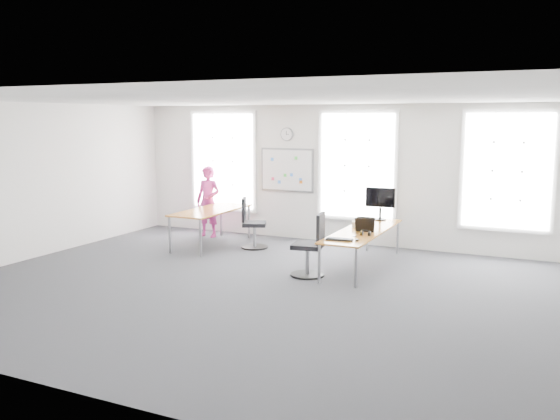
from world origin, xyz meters
The scene contains 22 objects.
floor centered at (0.00, 0.00, 0.00)m, with size 10.00×10.00×0.00m, color #26272B.
ceiling centered at (0.00, 0.00, 3.00)m, with size 10.00×10.00×0.00m, color white.
wall_back centered at (0.00, 4.00, 1.50)m, with size 10.00×10.00×0.00m, color white.
wall_front centered at (0.00, -4.00, 1.50)m, with size 10.00×10.00×0.00m, color white.
wall_left centered at (-5.00, 0.00, 1.50)m, with size 10.00×10.00×0.00m, color white.
window_left centered at (-3.00, 3.97, 1.70)m, with size 1.60×0.06×2.20m, color silver.
window_mid centered at (0.30, 3.97, 1.70)m, with size 1.60×0.06×2.20m, color silver.
window_right centered at (3.30, 3.97, 1.70)m, with size 1.60×0.06×2.20m, color silver.
desk_right centered at (1.03, 2.09, 0.64)m, with size 0.75×2.82×0.69m.
desk_left centered at (-2.47, 2.53, 0.71)m, with size 0.85×2.14×0.78m.
chair_right centered at (0.43, 1.10, 0.48)m, with size 0.59×0.59×1.10m.
chair_left centered at (-1.57, 2.66, 0.47)m, with size 0.63×0.63×1.06m.
person centered at (-3.03, 3.32, 0.81)m, with size 0.59×0.39×1.63m, color #C42F83.
whiteboard centered at (-1.35, 3.97, 1.55)m, with size 1.20×0.03×0.90m, color white.
wall_clock centered at (-1.35, 3.97, 2.35)m, with size 0.30×0.30×0.04m, color gray.
keyboard centered at (0.95, 1.06, 0.70)m, with size 0.45×0.16×0.02m, color black.
mouse centered at (1.24, 1.10, 0.71)m, with size 0.06×0.10×0.04m, color black.
lens_cap centered at (1.07, 1.46, 0.69)m, with size 0.06×0.06×0.01m, color black.
headphones centered at (1.23, 1.60, 0.73)m, with size 0.18×0.10×0.10m.
laptop_sleeve centered at (1.12, 1.93, 0.82)m, with size 0.33×0.19×0.27m.
paper_stack centered at (0.90, 2.38, 0.74)m, with size 0.31×0.23×0.11m, color beige.
monitor centered at (1.01, 3.28, 1.08)m, with size 0.59×0.24×0.65m.
Camera 1 is at (4.17, -8.14, 2.70)m, focal length 38.00 mm.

